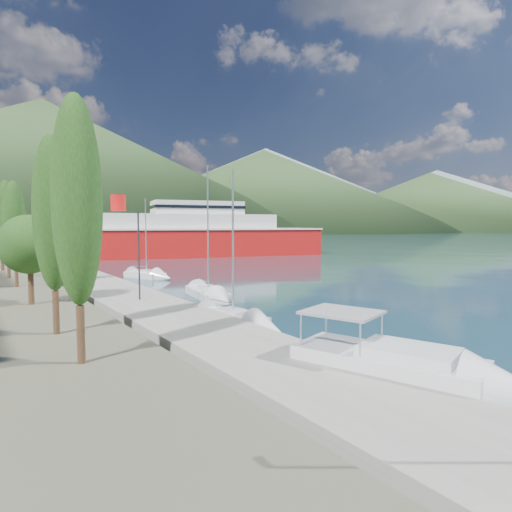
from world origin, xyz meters
TOP-DOWN VIEW (x-y plane):
  - ground at (0.00, 120.00)m, footprint 1400.00×1400.00m
  - quay at (-9.00, 26.00)m, footprint 5.00×88.00m
  - hills_far at (138.59, 618.73)m, footprint 1480.00×900.00m
  - hills_near at (98.04, 372.50)m, footprint 1010.00×520.00m
  - tree_row at (-15.31, 30.83)m, footprint 3.86×61.55m
  - lamp_posts at (-9.00, 14.41)m, footprint 0.15×47.77m
  - motor_cruiser at (-5.83, -5.16)m, footprint 5.41×9.44m
  - sailboat_near at (-5.60, 6.55)m, footprint 3.05×7.13m
  - sailboat_mid at (-2.79, 15.64)m, footprint 3.41×8.21m
  - sailboat_far at (-1.63, 31.58)m, footprint 4.26×6.92m
  - ferry at (12.90, 63.12)m, footprint 62.14×26.39m

SIDE VIEW (x-z plane):
  - ground at x=0.00m, z-range 0.00..0.00m
  - sailboat_near at x=-5.60m, z-range -4.68..5.23m
  - sailboat_far at x=-1.63m, z-range -4.57..5.13m
  - sailboat_mid at x=-2.79m, z-range -5.45..6.02m
  - quay at x=-9.00m, z-range 0.00..0.80m
  - motor_cruiser at x=-5.83m, z-range -1.12..2.23m
  - ferry at x=12.90m, z-range -2.36..9.71m
  - lamp_posts at x=-9.00m, z-range 1.05..7.11m
  - tree_row at x=-15.31m, z-range 0.69..10.68m
  - hills_near at x=98.04m, z-range -8.32..106.68m
  - hills_far at x=138.59m, z-range -12.61..167.39m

